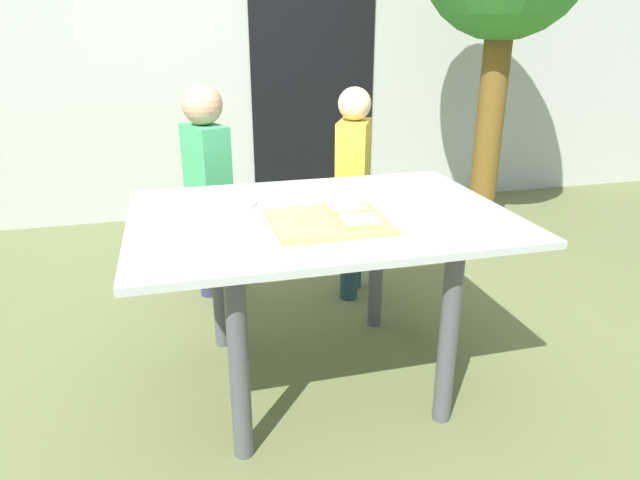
{
  "coord_description": "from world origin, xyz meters",
  "views": [
    {
      "loc": [
        -0.48,
        -1.83,
        1.3
      ],
      "look_at": [
        -0.0,
        0.0,
        0.58
      ],
      "focal_mm": 31.43,
      "sensor_mm": 36.0,
      "label": 1
    }
  ],
  "objects_px": {
    "cutting_board": "(329,222)",
    "dining_table": "(321,239)",
    "pizza_slice_near_right": "(360,221)",
    "child_right": "(353,182)",
    "plate_white_left": "(226,203)",
    "child_left": "(208,180)",
    "pizza_slice_far_right": "(346,208)"
  },
  "relations": [
    {
      "from": "cutting_board",
      "to": "child_left",
      "type": "relative_size",
      "value": 0.36
    },
    {
      "from": "cutting_board",
      "to": "plate_white_left",
      "type": "relative_size",
      "value": 1.68
    },
    {
      "from": "dining_table",
      "to": "child_right",
      "type": "distance_m",
      "value": 0.79
    },
    {
      "from": "plate_white_left",
      "to": "dining_table",
      "type": "bearing_deg",
      "value": -30.93
    },
    {
      "from": "dining_table",
      "to": "child_left",
      "type": "bearing_deg",
      "value": 113.32
    },
    {
      "from": "cutting_board",
      "to": "pizza_slice_near_right",
      "type": "height_order",
      "value": "pizza_slice_near_right"
    },
    {
      "from": "pizza_slice_near_right",
      "to": "child_left",
      "type": "relative_size",
      "value": 0.14
    },
    {
      "from": "cutting_board",
      "to": "child_right",
      "type": "distance_m",
      "value": 0.91
    },
    {
      "from": "dining_table",
      "to": "cutting_board",
      "type": "height_order",
      "value": "cutting_board"
    },
    {
      "from": "cutting_board",
      "to": "plate_white_left",
      "type": "distance_m",
      "value": 0.45
    },
    {
      "from": "dining_table",
      "to": "pizza_slice_near_right",
      "type": "xyz_separation_m",
      "value": [
        0.08,
        -0.2,
        0.13
      ]
    },
    {
      "from": "child_left",
      "to": "plate_white_left",
      "type": "bearing_deg",
      "value": -87.47
    },
    {
      "from": "cutting_board",
      "to": "plate_white_left",
      "type": "height_order",
      "value": "cutting_board"
    },
    {
      "from": "cutting_board",
      "to": "child_left",
      "type": "bearing_deg",
      "value": 110.05
    },
    {
      "from": "pizza_slice_near_right",
      "to": "pizza_slice_far_right",
      "type": "bearing_deg",
      "value": 90.74
    },
    {
      "from": "pizza_slice_near_right",
      "to": "plate_white_left",
      "type": "height_order",
      "value": "pizza_slice_near_right"
    },
    {
      "from": "dining_table",
      "to": "plate_white_left",
      "type": "relative_size",
      "value": 5.82
    },
    {
      "from": "cutting_board",
      "to": "plate_white_left",
      "type": "xyz_separation_m",
      "value": [
        -0.31,
        0.32,
        -0.01
      ]
    },
    {
      "from": "pizza_slice_near_right",
      "to": "child_left",
      "type": "height_order",
      "value": "child_left"
    },
    {
      "from": "child_left",
      "to": "dining_table",
      "type": "bearing_deg",
      "value": -66.68
    },
    {
      "from": "dining_table",
      "to": "child_right",
      "type": "bearing_deg",
      "value": 63.69
    },
    {
      "from": "dining_table",
      "to": "child_left",
      "type": "height_order",
      "value": "child_left"
    },
    {
      "from": "pizza_slice_near_right",
      "to": "pizza_slice_far_right",
      "type": "relative_size",
      "value": 1.01
    },
    {
      "from": "plate_white_left",
      "to": "child_left",
      "type": "distance_m",
      "value": 0.61
    },
    {
      "from": "dining_table",
      "to": "plate_white_left",
      "type": "xyz_separation_m",
      "value": [
        -0.32,
        0.19,
        0.11
      ]
    },
    {
      "from": "dining_table",
      "to": "child_right",
      "type": "relative_size",
      "value": 1.27
    },
    {
      "from": "pizza_slice_near_right",
      "to": "child_right",
      "type": "xyz_separation_m",
      "value": [
        0.27,
        0.9,
        -0.12
      ]
    },
    {
      "from": "cutting_board",
      "to": "dining_table",
      "type": "bearing_deg",
      "value": 87.57
    },
    {
      "from": "cutting_board",
      "to": "child_right",
      "type": "relative_size",
      "value": 0.37
    },
    {
      "from": "dining_table",
      "to": "pizza_slice_far_right",
      "type": "relative_size",
      "value": 8.99
    },
    {
      "from": "cutting_board",
      "to": "child_right",
      "type": "height_order",
      "value": "child_right"
    },
    {
      "from": "plate_white_left",
      "to": "child_left",
      "type": "height_order",
      "value": "child_left"
    }
  ]
}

